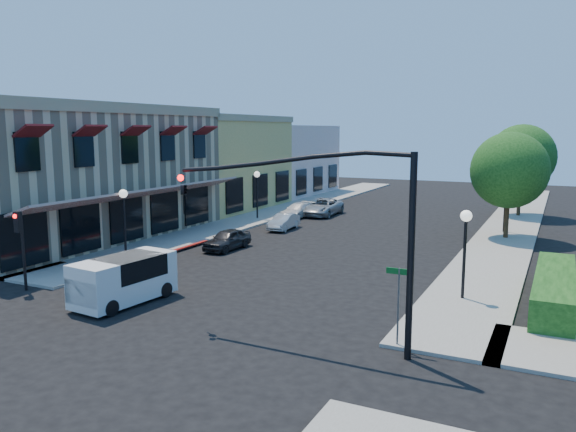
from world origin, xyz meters
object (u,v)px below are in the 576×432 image
at_px(street_tree_b, 522,157).
at_px(white_van, 123,277).
at_px(parked_car_d, 322,207).
at_px(secondary_signal, 20,236).
at_px(street_name_sign, 399,294).
at_px(lamppost_right_near, 465,232).
at_px(lamppost_right_far, 506,191).
at_px(lamppost_left_near, 124,206).
at_px(signal_mast_arm, 340,215).
at_px(parked_car_a, 227,239).
at_px(parked_car_b, 284,222).
at_px(street_tree_a, 509,170).
at_px(lamppost_left_far, 257,183).
at_px(parked_car_c, 298,210).

xyz_separation_m(street_tree_b, white_van, (-11.92, -30.04, -3.51)).
bearing_deg(street_tree_b, parked_car_d, -156.42).
xyz_separation_m(secondary_signal, parked_car_d, (3.05, 24.59, -1.66)).
relative_size(street_name_sign, white_van, 0.60).
height_order(lamppost_right_near, lamppost_right_far, same).
xyz_separation_m(lamppost_left_near, lamppost_right_near, (17.00, 0.00, 0.00)).
height_order(signal_mast_arm, parked_car_a, signal_mast_arm).
bearing_deg(parked_car_b, street_name_sign, -56.80).
bearing_deg(parked_car_b, lamppost_right_near, -42.60).
height_order(lamppost_left_near, parked_car_a, lamppost_left_near).
relative_size(street_name_sign, lamppost_left_near, 0.70).
distance_m(street_name_sign, parked_car_a, 15.77).
bearing_deg(parked_car_a, street_tree_a, 38.76).
distance_m(lamppost_left_far, lamppost_right_far, 17.12).
height_order(street_tree_b, lamppost_right_near, street_tree_b).
distance_m(secondary_signal, lamppost_right_near, 17.77).
height_order(street_tree_b, lamppost_left_far, street_tree_b).
bearing_deg(lamppost_right_near, white_van, -152.52).
bearing_deg(lamppost_right_near, parked_car_b, 140.41).
height_order(parked_car_a, parked_car_d, parked_car_d).
height_order(lamppost_left_near, parked_car_b, lamppost_left_near).
height_order(secondary_signal, street_name_sign, secondary_signal).
distance_m(secondary_signal, parked_car_b, 17.97).
bearing_deg(street_tree_a, parked_car_a, -143.67).
bearing_deg(street_tree_a, white_van, -120.74).
bearing_deg(lamppost_left_near, street_tree_a, 38.98).
xyz_separation_m(signal_mast_arm, lamppost_left_near, (-14.36, 6.50, -1.35)).
height_order(parked_car_c, parked_car_d, parked_car_d).
bearing_deg(parked_car_a, white_van, -78.06).
bearing_deg(parked_car_c, secondary_signal, -89.21).
xyz_separation_m(street_tree_b, lamppost_left_near, (-17.30, -24.00, -1.81)).
distance_m(street_tree_b, secondary_signal, 34.97).
relative_size(street_tree_a, street_tree_b, 0.92).
distance_m(lamppost_left_near, lamppost_right_far, 23.35).
height_order(parked_car_a, parked_car_b, parked_car_a).
xyz_separation_m(street_name_sign, lamppost_right_near, (1.00, 5.80, 1.04)).
relative_size(lamppost_right_far, parked_car_a, 1.07).
height_order(lamppost_left_near, lamppost_right_near, same).
height_order(secondary_signal, lamppost_left_far, lamppost_left_far).
xyz_separation_m(lamppost_left_far, parked_car_d, (3.55, 4.00, -2.08)).
height_order(secondary_signal, parked_car_a, secondary_signal).
bearing_deg(street_name_sign, parked_car_a, 141.45).
xyz_separation_m(lamppost_left_near, parked_car_a, (3.70, 4.00, -2.17)).
height_order(lamppost_left_far, lamppost_right_near, same).
height_order(signal_mast_arm, lamppost_left_far, signal_mast_arm).
bearing_deg(lamppost_left_near, parked_car_b, 71.41).
bearing_deg(lamppost_left_near, lamppost_right_far, 43.26).
bearing_deg(street_name_sign, street_tree_a, 86.24).
bearing_deg(secondary_signal, lamppost_left_far, 91.39).
xyz_separation_m(secondary_signal, parked_car_c, (1.80, 22.79, -1.78)).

